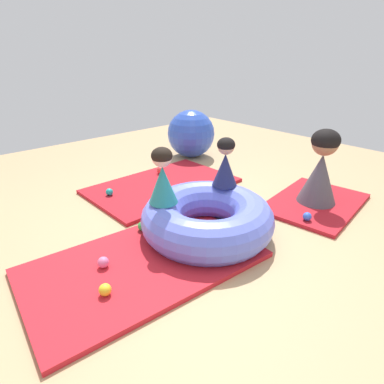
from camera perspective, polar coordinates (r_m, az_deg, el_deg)
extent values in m
plane|color=tan|center=(2.86, 2.98, -8.53)|extent=(8.00, 8.00, 0.00)
cube|color=#B21923|center=(3.93, -5.18, 1.13)|extent=(1.72, 1.10, 0.04)
cube|color=red|center=(2.58, -8.38, -12.28)|extent=(1.85, 1.20, 0.04)
cube|color=#B21923|center=(3.72, 20.98, -1.80)|extent=(1.26, 0.95, 0.04)
torus|color=#6070E5|center=(2.84, 2.71, -4.65)|extent=(1.16, 1.16, 0.36)
cone|color=navy|center=(3.02, 5.87, 3.97)|extent=(0.33, 0.33, 0.31)
sphere|color=tan|center=(2.95, 6.05, 8.06)|extent=(0.15, 0.15, 0.15)
ellipsoid|color=black|center=(2.94, 6.07, 8.35)|extent=(0.17, 0.17, 0.13)
cone|color=teal|center=(2.66, -5.18, 1.33)|extent=(0.28, 0.28, 0.32)
sphere|color=beige|center=(2.58, -5.37, 6.11)|extent=(0.16, 0.16, 0.16)
ellipsoid|color=black|center=(2.57, -5.38, 6.45)|extent=(0.17, 0.17, 0.14)
cone|color=#4C4751|center=(3.62, 21.63, 2.24)|extent=(0.44, 0.44, 0.52)
sphere|color=#936647|center=(3.50, 22.57, 8.07)|extent=(0.26, 0.26, 0.26)
ellipsoid|color=black|center=(3.50, 22.64, 8.48)|extent=(0.28, 0.28, 0.22)
sphere|color=orange|center=(4.02, -5.34, 2.56)|extent=(0.08, 0.08, 0.08)
sphere|color=blue|center=(3.26, 19.73, -4.10)|extent=(0.08, 0.08, 0.08)
sphere|color=red|center=(4.25, -5.61, 3.86)|extent=(0.10, 0.10, 0.10)
sphere|color=yellow|center=(2.29, -15.15, -16.38)|extent=(0.08, 0.08, 0.08)
sphere|color=pink|center=(2.54, -15.45, -11.92)|extent=(0.09, 0.09, 0.09)
sphere|color=teal|center=(3.71, -14.43, 0.01)|extent=(0.08, 0.08, 0.08)
sphere|color=green|center=(2.94, -8.79, -5.99)|extent=(0.08, 0.08, 0.08)
sphere|color=blue|center=(5.00, -0.17, 10.27)|extent=(0.72, 0.72, 0.72)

